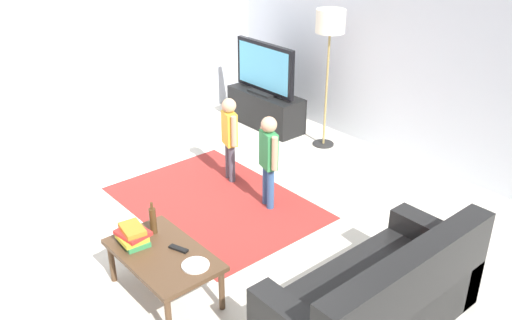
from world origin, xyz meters
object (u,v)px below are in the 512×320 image
at_px(child_center, 269,154).
at_px(coffee_table, 163,258).
at_px(tv_stand, 265,110).
at_px(plate, 196,265).
at_px(floor_lamp, 330,29).
at_px(child_near_tv, 230,132).
at_px(tv_remote, 179,249).
at_px(bottle, 153,220).
at_px(couch, 381,303).
at_px(book_stack, 133,236).
at_px(tv, 265,69).

bearing_deg(child_center, coffee_table, -72.00).
xyz_separation_m(tv_stand, child_center, (1.71, -1.46, 0.37)).
bearing_deg(plate, floor_lamp, 116.34).
xyz_separation_m(child_center, plate, (0.84, -1.51, -0.19)).
relative_size(child_near_tv, tv_remote, 5.91).
relative_size(bottle, plate, 1.34).
bearing_deg(couch, tv_stand, 150.45).
relative_size(child_near_tv, book_stack, 3.43).
distance_m(floor_lamp, child_center, 1.99).
relative_size(child_center, tv_remote, 6.04).
height_order(floor_lamp, child_near_tv, floor_lamp).
bearing_deg(floor_lamp, book_stack, -74.03).
bearing_deg(tv_stand, tv_remote, -52.37).
distance_m(tv, child_near_tv, 1.70).
relative_size(coffee_table, plate, 4.55).
relative_size(tv, child_near_tv, 1.10).
bearing_deg(couch, coffee_table, -145.41).
bearing_deg(child_near_tv, book_stack, -61.11).
distance_m(tv_stand, coffee_table, 3.80).
height_order(book_stack, bottle, bottle).
distance_m(tv, book_stack, 3.74).
distance_m(book_stack, plate, 0.63).
relative_size(child_near_tv, child_center, 0.98).
bearing_deg(child_near_tv, plate, -44.94).
bearing_deg(child_center, tv_stand, 139.38).
bearing_deg(child_near_tv, tv_stand, 124.72).
distance_m(tv, child_center, 2.25).
xyz_separation_m(tv_stand, child_near_tv, (0.97, -1.40, 0.36)).
relative_size(tv_stand, book_stack, 4.09).
height_order(tv_stand, tv, tv).
bearing_deg(child_center, tv_remote, -68.97).
distance_m(tv_stand, child_center, 2.28).
xyz_separation_m(child_center, bottle, (0.22, -1.51, -0.07)).
bearing_deg(tv_stand, floor_lamp, 8.63).
distance_m(tv_stand, plate, 3.92).
height_order(couch, child_center, child_center).
bearing_deg(tv_remote, coffee_table, -132.66).
height_order(tv, coffee_table, tv).
height_order(child_near_tv, child_center, child_center).
height_order(tv, child_near_tv, tv).
distance_m(coffee_table, bottle, 0.36).
bearing_deg(coffee_table, book_stack, -157.54).
height_order(tv_remote, plate, plate).
height_order(couch, coffee_table, couch).
distance_m(coffee_table, tv_remote, 0.14).
bearing_deg(tv_stand, child_near_tv, -55.28).
distance_m(tv, floor_lamp, 1.23).
bearing_deg(coffee_table, child_near_tv, 126.92).
relative_size(child_center, bottle, 3.47).
distance_m(tv, tv_remote, 3.74).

